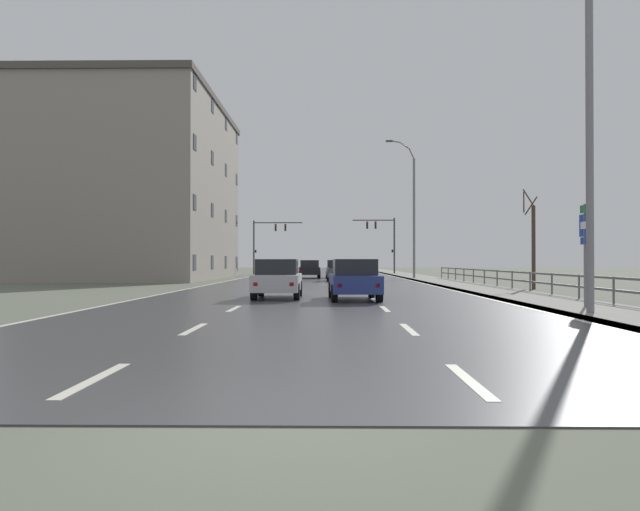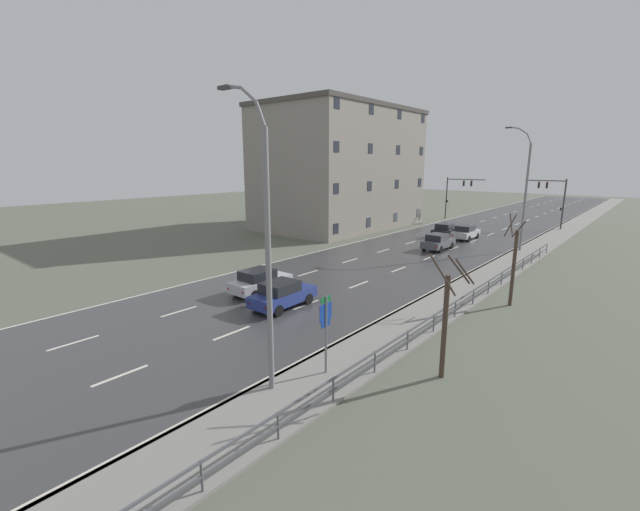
% 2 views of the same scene
% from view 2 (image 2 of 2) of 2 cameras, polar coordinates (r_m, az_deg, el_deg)
% --- Properties ---
extents(ground_plane, '(160.00, 160.00, 0.12)m').
position_cam_2_polar(ground_plane, '(50.73, 19.07, 2.61)').
color(ground_plane, '#5B6051').
extents(road_asphalt_strip, '(14.00, 120.00, 0.03)m').
position_cam_2_polar(road_asphalt_strip, '(61.97, 23.12, 4.05)').
color(road_asphalt_strip, '#3D3D3F').
rests_on(road_asphalt_strip, ground).
extents(sidewalk_right, '(3.00, 120.00, 0.12)m').
position_cam_2_polar(sidewalk_right, '(60.10, 30.80, 3.10)').
color(sidewalk_right, gray).
rests_on(sidewalk_right, ground).
extents(guardrail, '(0.07, 39.31, 1.00)m').
position_cam_2_polar(guardrail, '(24.33, 19.34, -5.81)').
color(guardrail, '#515459').
rests_on(guardrail, ground).
extents(street_lamp_foreground, '(2.28, 0.24, 10.69)m').
position_cam_2_polar(street_lamp_foreground, '(14.12, -7.55, 0.94)').
color(street_lamp_foreground, slate).
rests_on(street_lamp_foreground, ground).
extents(street_lamp_midground, '(2.40, 0.24, 11.41)m').
position_cam_2_polar(street_lamp_midground, '(42.70, 26.34, 7.93)').
color(street_lamp_midground, slate).
rests_on(street_lamp_midground, ground).
extents(highway_sign, '(0.09, 0.68, 3.24)m').
position_cam_2_polar(highway_sign, '(15.92, 0.80, -9.58)').
color(highway_sign, slate).
rests_on(highway_sign, ground).
extents(traffic_signal_right, '(4.70, 0.36, 6.27)m').
position_cam_2_polar(traffic_signal_right, '(59.46, 29.61, 7.25)').
color(traffic_signal_right, '#38383A').
rests_on(traffic_signal_right, ground).
extents(traffic_signal_left, '(5.64, 0.36, 6.11)m').
position_cam_2_polar(traffic_signal_left, '(64.85, 18.23, 8.51)').
color(traffic_signal_left, '#38383A').
rests_on(traffic_signal_left, ground).
extents(car_distant, '(1.97, 4.17, 1.57)m').
position_cam_2_polar(car_distant, '(48.58, 16.88, 3.39)').
color(car_distant, black).
rests_on(car_distant, ground).
extents(car_near_left, '(1.96, 4.16, 1.57)m').
position_cam_2_polar(car_near_left, '(23.76, -5.22, -5.32)').
color(car_near_left, navy).
rests_on(car_near_left, ground).
extents(car_near_right, '(1.84, 4.10, 1.57)m').
position_cam_2_polar(car_near_right, '(41.04, 15.96, 1.85)').
color(car_near_right, '#474C51').
rests_on(car_near_right, ground).
extents(car_mid_centre, '(1.87, 4.11, 1.57)m').
position_cam_2_polar(car_mid_centre, '(26.50, -8.29, -3.51)').
color(car_mid_centre, '#B7B7BC').
rests_on(car_mid_centre, ground).
extents(car_far_left, '(1.85, 4.10, 1.57)m').
position_cam_2_polar(car_far_left, '(47.71, 19.44, 3.05)').
color(car_far_left, '#B7B7BC').
rests_on(car_far_left, ground).
extents(brick_building, '(13.34, 21.47, 15.04)m').
position_cam_2_polar(brick_building, '(54.48, 2.84, 11.94)').
color(brick_building, gray).
rests_on(brick_building, ground).
extents(bare_tree_near, '(1.35, 1.38, 5.03)m').
position_cam_2_polar(bare_tree_near, '(16.32, 16.98, -8.57)').
color(bare_tree_near, '#423328').
rests_on(bare_tree_near, ground).
extents(bare_tree_mid, '(0.98, 1.21, 5.34)m').
position_cam_2_polar(bare_tree_mid, '(26.07, 25.12, -1.11)').
color(bare_tree_mid, '#423328').
rests_on(bare_tree_mid, ground).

